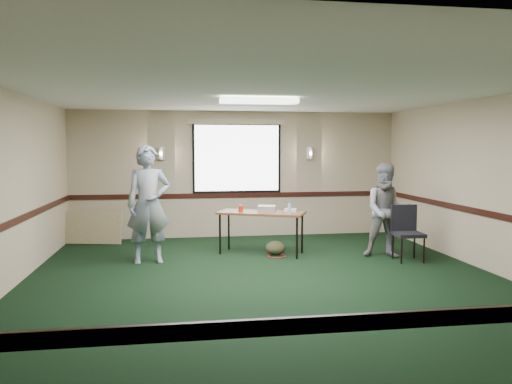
{
  "coord_description": "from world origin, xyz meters",
  "views": [
    {
      "loc": [
        -1.23,
        -6.68,
        1.91
      ],
      "look_at": [
        0.0,
        1.3,
        1.2
      ],
      "focal_mm": 35.0,
      "sensor_mm": 36.0,
      "label": 1
    }
  ],
  "objects": [
    {
      "name": "ground",
      "position": [
        0.0,
        0.0,
        0.0
      ],
      "size": [
        8.0,
        8.0,
        0.0
      ],
      "primitive_type": "plane",
      "color": "black",
      "rests_on": "ground"
    },
    {
      "name": "room_shell",
      "position": [
        0.0,
        2.12,
        1.58
      ],
      "size": [
        8.0,
        8.02,
        8.0
      ],
      "color": "#C7AF90",
      "rests_on": "ground"
    },
    {
      "name": "folding_table",
      "position": [
        0.22,
        2.13,
        0.71
      ],
      "size": [
        1.65,
        1.2,
        0.77
      ],
      "rotation": [
        0.0,
        0.0,
        -0.43
      ],
      "color": "brown",
      "rests_on": "ground"
    },
    {
      "name": "projector",
      "position": [
        0.33,
        2.16,
        0.82
      ],
      "size": [
        0.37,
        0.34,
        0.11
      ],
      "primitive_type": "cube",
      "rotation": [
        0.0,
        0.0,
        -0.26
      ],
      "color": "#97969F",
      "rests_on": "folding_table"
    },
    {
      "name": "game_console",
      "position": [
        0.75,
        2.06,
        0.79
      ],
      "size": [
        0.25,
        0.22,
        0.05
      ],
      "primitive_type": "cube",
      "rotation": [
        0.0,
        0.0,
        -0.31
      ],
      "color": "silver",
      "rests_on": "folding_table"
    },
    {
      "name": "red_cup",
      "position": [
        -0.14,
        2.18,
        0.83
      ],
      "size": [
        0.08,
        0.08,
        0.12
      ],
      "primitive_type": "cylinder",
      "color": "red",
      "rests_on": "folding_table"
    },
    {
      "name": "water_bottle",
      "position": [
        0.66,
        1.76,
        0.86
      ],
      "size": [
        0.06,
        0.06,
        0.19
      ],
      "primitive_type": "cylinder",
      "color": "#97C1F7",
      "rests_on": "folding_table"
    },
    {
      "name": "duffel_bag",
      "position": [
        0.46,
        2.0,
        0.13
      ],
      "size": [
        0.39,
        0.32,
        0.25
      ],
      "primitive_type": "ellipsoid",
      "rotation": [
        0.0,
        0.0,
        0.16
      ],
      "color": "#463F28",
      "rests_on": "ground"
    },
    {
      "name": "cable_coil",
      "position": [
        0.45,
        1.84,
        0.01
      ],
      "size": [
        0.35,
        0.35,
        0.02
      ],
      "primitive_type": "torus",
      "rotation": [
        0.0,
        0.0,
        0.1
      ],
      "color": "red",
      "rests_on": "ground"
    },
    {
      "name": "folded_table",
      "position": [
        -3.0,
        3.6,
        0.32
      ],
      "size": [
        1.27,
        0.45,
        0.64
      ],
      "primitive_type": "cube",
      "rotation": [
        -0.21,
        0.0,
        -0.21
      ],
      "color": "#9C8260",
      "rests_on": "ground"
    },
    {
      "name": "conference_chair",
      "position": [
        2.6,
        1.26,
        0.55
      ],
      "size": [
        0.48,
        0.5,
        0.94
      ],
      "rotation": [
        0.0,
        0.0,
        -0.05
      ],
      "color": "black",
      "rests_on": "ground"
    },
    {
      "name": "person_left",
      "position": [
        -1.74,
        1.72,
        0.98
      ],
      "size": [
        0.78,
        0.57,
        1.96
      ],
      "primitive_type": "imported",
      "rotation": [
        0.0,
        0.0,
        0.15
      ],
      "color": "#41598F",
      "rests_on": "ground"
    },
    {
      "name": "person_right",
      "position": [
        2.35,
        1.52,
        0.82
      ],
      "size": [
        0.94,
        0.82,
        1.65
      ],
      "primitive_type": "imported",
      "rotation": [
        0.0,
        0.0,
        -0.28
      ],
      "color": "#7691B8",
      "rests_on": "ground"
    }
  ]
}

